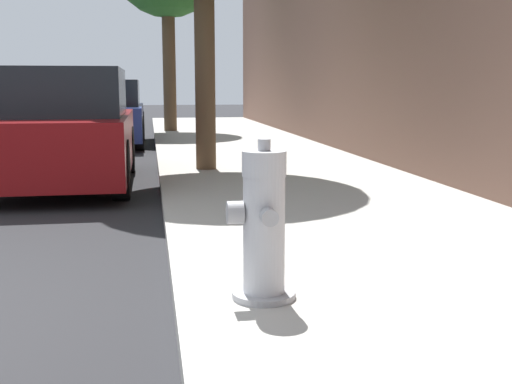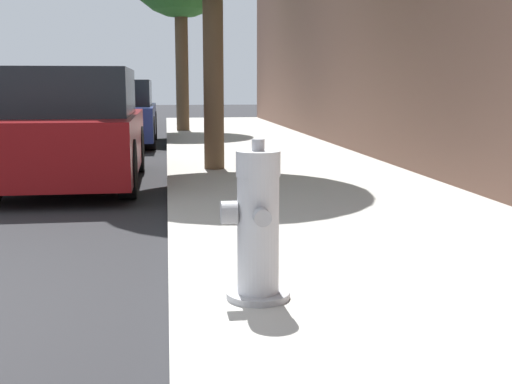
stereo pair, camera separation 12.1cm
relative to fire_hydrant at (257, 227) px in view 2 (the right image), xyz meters
The scene contains 4 objects.
sidewalk_slab 1.25m from the fire_hydrant, ahead, with size 3.29×40.00×0.13m.
fire_hydrant is the anchor object (origin of this frame).
parked_car_near 5.41m from the fire_hydrant, 108.15° to the left, with size 1.71×3.81×1.49m.
parked_car_mid 10.94m from the fire_hydrant, 98.32° to the left, with size 1.74×3.87×1.40m.
Camera 2 is at (2.01, -3.37, 1.28)m, focal length 45.00 mm.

